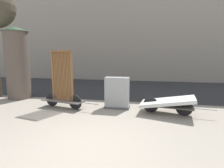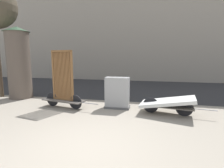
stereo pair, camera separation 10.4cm
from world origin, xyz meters
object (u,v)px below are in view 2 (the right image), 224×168
object	(u,v)px
bike_cart_with_mattress	(167,103)
bike_cart_with_bedframe	(63,88)
utility_cabinet	(117,94)
advertising_column	(19,63)

from	to	relation	value
bike_cart_with_mattress	bike_cart_with_bedframe	bearing A→B (deg)	-170.98
utility_cabinet	bike_cart_with_bedframe	bearing A→B (deg)	-168.99
bike_cart_with_bedframe	advertising_column	xyz separation A→B (m)	(-2.95, 1.17, 0.95)
bike_cart_with_mattress	advertising_column	bearing A→B (deg)	179.50
utility_cabinet	advertising_column	xyz separation A→B (m)	(-5.09, 0.75, 1.19)
bike_cart_with_bedframe	bike_cart_with_mattress	bearing A→B (deg)	11.39
bike_cart_with_bedframe	advertising_column	bearing A→B (deg)	169.73
bike_cart_with_mattress	utility_cabinet	xyz separation A→B (m)	(-1.89, 0.42, 0.16)
bike_cart_with_bedframe	advertising_column	size ratio (longest dim) A/B	0.71
bike_cart_with_bedframe	advertising_column	world-z (taller)	advertising_column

